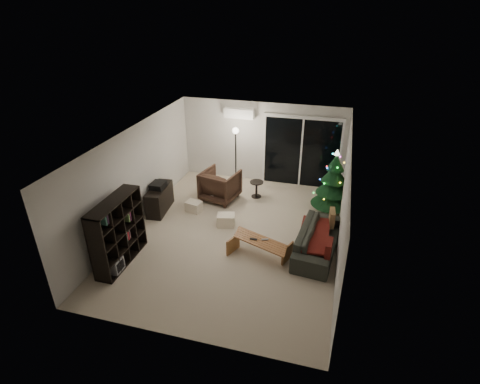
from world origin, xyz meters
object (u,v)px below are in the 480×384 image
object	(u,v)px
coffee_table	(260,248)
christmas_tree	(334,181)
bookshelf	(110,231)
armchair	(220,185)
sofa	(318,240)
media_cabinet	(160,199)

from	to	relation	value
coffee_table	christmas_tree	xyz separation A→B (m)	(1.42, 2.52, 0.68)
bookshelf	armchair	distance (m)	3.61
bookshelf	christmas_tree	size ratio (longest dim) A/B	0.86
bookshelf	coffee_table	size ratio (longest dim) A/B	1.16
christmas_tree	sofa	bearing A→B (deg)	-95.30
armchair	coffee_table	bearing A→B (deg)	137.76
bookshelf	media_cabinet	distance (m)	2.30
media_cabinet	armchair	world-z (taller)	armchair
bookshelf	christmas_tree	bearing A→B (deg)	13.83
coffee_table	bookshelf	bearing A→B (deg)	-141.49
armchair	christmas_tree	xyz separation A→B (m)	(3.10, 0.18, 0.44)
armchair	sofa	size ratio (longest dim) A/B	0.47
sofa	christmas_tree	world-z (taller)	christmas_tree
armchair	sofa	xyz separation A→B (m)	(2.92, -1.81, -0.14)
sofa	coffee_table	xyz separation A→B (m)	(-1.23, -0.53, -0.09)
coffee_table	christmas_tree	bearing A→B (deg)	81.52
coffee_table	sofa	bearing A→B (deg)	44.07
christmas_tree	coffee_table	bearing A→B (deg)	-119.34
bookshelf	armchair	xyz separation A→B (m)	(1.38, 3.31, -0.32)
bookshelf	sofa	xyz separation A→B (m)	(4.30, 1.50, -0.46)
bookshelf	armchair	size ratio (longest dim) A/B	1.56
media_cabinet	coffee_table	size ratio (longest dim) A/B	0.84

